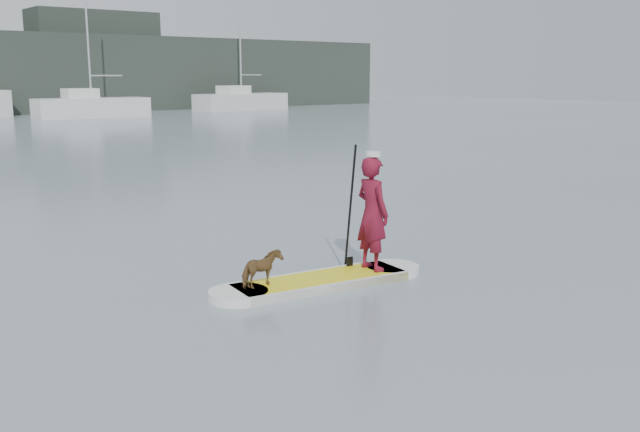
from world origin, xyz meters
TOP-DOWN VIEW (x-y plane):
  - ground at (0.00, 0.00)m, footprint 140.00×140.00m
  - paddleboard at (1.18, 2.78)m, footprint 3.27×1.16m
  - paddler at (2.05, 2.66)m, footprint 0.42×0.62m
  - white_cap at (2.05, 2.66)m, footprint 0.22×0.22m
  - dog at (0.29, 2.91)m, footprint 0.61×0.34m
  - paddle at (1.91, 2.98)m, footprint 0.10×0.30m
  - sailboat_e at (13.50, 43.76)m, footprint 7.63×2.66m
  - sailboat_f at (27.37, 46.58)m, footprint 8.74×3.80m
  - shore_building_east at (18.00, 54.00)m, footprint 10.00×4.00m

SIDE VIEW (x-z plane):
  - ground at x=0.00m, z-range 0.00..0.00m
  - paddleboard at x=1.18m, z-range 0.00..0.12m
  - dog at x=0.29m, z-range 0.12..0.61m
  - sailboat_e at x=13.50m, z-range -4.70..6.27m
  - paddle at x=1.91m, z-range -0.20..1.80m
  - sailboat_f at x=27.37m, z-range -5.48..7.18m
  - paddler at x=2.05m, z-range 0.12..1.78m
  - white_cap at x=2.05m, z-range 1.78..1.85m
  - shore_building_east at x=18.00m, z-range 0.00..8.00m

